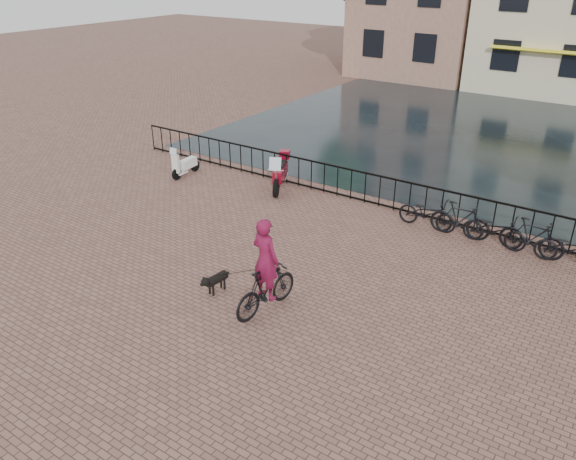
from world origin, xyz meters
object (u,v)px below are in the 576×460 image
Objects in this scene: cyclist at (266,272)px; scooter at (185,159)px; motorcycle at (280,169)px; dog at (217,281)px.

scooter is (-7.39, 5.18, -0.39)m from cyclist.
motorcycle is at bearing -49.81° from cyclist.
dog is at bearing -45.01° from scooter.
cyclist is at bearing 6.76° from dog.
dog is at bearing 8.66° from cyclist.
cyclist is 1.31× the size of motorcycle.
cyclist is 7.20m from motorcycle.
dog is at bearing -92.36° from motorcycle.
cyclist reaches higher than motorcycle.
cyclist is at bearing -38.99° from scooter.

